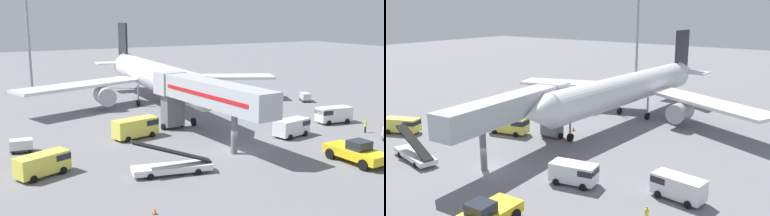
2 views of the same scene
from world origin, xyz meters
TOP-DOWN VIEW (x-y plane):
  - ground_plane at (0.00, 0.00)m, footprint 300.00×300.00m
  - airplane_at_gate at (2.79, 27.41)m, footprint 43.89×45.28m
  - jet_bridge at (-0.62, 5.49)m, footprint 4.81×20.64m
  - pushback_tug at (8.97, -8.67)m, footprint 3.23×6.44m
  - belt_loader_truck at (-8.69, -3.02)m, footprint 7.69×3.40m
  - service_van_outer_left at (-6.94, 10.41)m, footprint 5.77×3.14m
  - service_van_rear_right at (-19.23, 2.08)m, footprint 5.28×3.60m
  - service_van_far_right at (9.95, 2.20)m, footprint 4.92×2.94m
  - service_van_mid_center at (19.34, 4.94)m, footprint 5.01×2.71m
  - baggage_cart_rear_left at (26.77, 18.75)m, footprint 2.40×3.03m
  - baggage_cart_mid_right at (-20.00, 10.75)m, footprint 2.50×1.78m
  - ground_crew_worker_midground at (19.13, -0.82)m, footprint 0.39×0.39m
  - safety_cone_alpha at (-0.56, 16.52)m, footprint 0.42×0.42m
  - safety_cone_bravo at (-13.60, -10.31)m, footprint 0.32×0.32m

SIDE VIEW (x-z plane):
  - ground_plane at x=0.00m, z-range 0.00..0.00m
  - safety_cone_bravo at x=-13.60m, z-range 0.00..0.50m
  - safety_cone_alpha at x=-0.56m, z-range 0.00..0.63m
  - baggage_cart_mid_right at x=-20.00m, z-range 0.08..1.49m
  - belt_loader_truck at x=-8.69m, z-range -0.93..2.51m
  - baggage_cart_rear_left at x=26.77m, z-range 0.08..1.51m
  - ground_crew_worker_midground at x=19.13m, z-range 0.05..1.67m
  - pushback_tug at x=8.97m, z-range -0.08..2.25m
  - service_van_rear_right at x=-19.23m, z-range 0.15..2.25m
  - service_van_far_right at x=9.95m, z-range 0.15..2.27m
  - service_van_mid_center at x=19.34m, z-range 0.15..2.35m
  - service_van_outer_left at x=-6.94m, z-range 0.16..2.52m
  - airplane_at_gate at x=2.79m, z-range -1.72..11.17m
  - jet_bridge at x=-0.62m, z-range 1.87..9.21m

